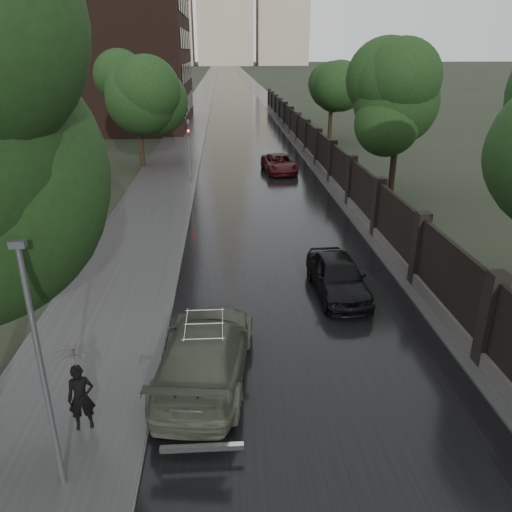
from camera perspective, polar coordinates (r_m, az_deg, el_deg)
The scene contains 14 objects.
road at distance 196.06m, azimuth -3.21°, elevation 20.10°, with size 8.00×420.00×0.02m, color black.
sidewalk_left at distance 196.08m, azimuth -5.07°, elevation 20.08°, with size 4.00×420.00×0.16m, color #2D2D2D.
verge_right at distance 196.20m, azimuth -1.50°, elevation 20.14°, with size 3.00×420.00×0.08m, color #2D2D2D.
fence_right at distance 39.10m, azimuth 6.54°, elevation 12.26°, with size 0.45×75.72×2.70m.
tree_left_far at distance 36.45m, azimuth -13.49°, elevation 17.80°, with size 4.25×4.25×7.39m.
tree_right_b at distance 29.66m, azimuth 16.05°, elevation 16.06°, with size 4.08×4.08×7.01m.
tree_right_c at distance 46.99m, azimuth 8.70°, elevation 18.69°, with size 4.08×4.08×7.01m.
lamp_post at distance 9.56m, azimuth -23.22°, elevation -12.17°, with size 0.25×0.12×5.11m.
traffic_light at distance 31.43m, azimuth -7.64°, elevation 12.31°, with size 0.16×0.32×4.00m.
brick_building at distance 60.06m, azimuth -20.66°, elevation 23.21°, with size 24.00×18.00×20.00m, color black.
volga_sedan at distance 12.90m, azimuth -5.81°, elevation -10.84°, with size 2.14×5.26×1.53m, color #424739.
car_right_near at distance 17.26m, azimuth 9.34°, elevation -2.26°, with size 1.63×4.05×1.38m, color black.
car_right_far at distance 34.96m, azimuth 2.68°, elevation 10.50°, with size 2.02×4.37×1.22m, color black.
pedestrian_umbrella at distance 11.24m, azimuth -19.91°, elevation -11.60°, with size 1.08×1.10×2.42m.
Camera 1 is at (-2.18, -5.89, 7.81)m, focal length 35.00 mm.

